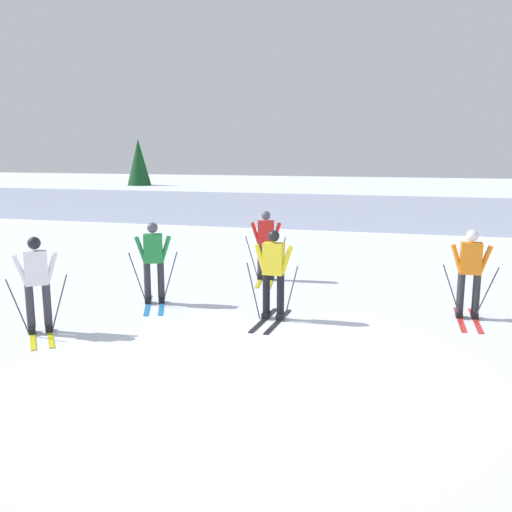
{
  "coord_description": "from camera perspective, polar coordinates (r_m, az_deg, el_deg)",
  "views": [
    {
      "loc": [
        1.98,
        -7.71,
        3.18
      ],
      "look_at": [
        -1.21,
        3.93,
        0.9
      ],
      "focal_mm": 39.7,
      "sensor_mm": 36.0,
      "label": 1
    }
  ],
  "objects": [
    {
      "name": "skier_yellow",
      "position": [
        10.61,
        1.76,
        -1.63
      ],
      "size": [
        1.0,
        1.62,
        1.71
      ],
      "color": "black",
      "rests_on": "ground"
    },
    {
      "name": "skier_white",
      "position": [
        10.52,
        -21.2,
        -2.47
      ],
      "size": [
        1.27,
        1.49,
        1.71
      ],
      "color": "gold",
      "rests_on": "ground"
    },
    {
      "name": "skier_green",
      "position": [
        11.89,
        -10.29,
        -0.45
      ],
      "size": [
        0.97,
        1.62,
        1.71
      ],
      "color": "#237AC6",
      "rests_on": "ground"
    },
    {
      "name": "skier_orange",
      "position": [
        11.39,
        20.75,
        -1.47
      ],
      "size": [
        1.0,
        1.61,
        1.71
      ],
      "color": "red",
      "rests_on": "ground"
    },
    {
      "name": "far_snow_ridge",
      "position": [
        26.48,
        11.04,
        5.17
      ],
      "size": [
        80.0,
        8.3,
        1.44
      ],
      "primitive_type": "cube",
      "color": "silver",
      "rests_on": "ground"
    },
    {
      "name": "skier_red",
      "position": [
        13.87,
        1.0,
        1.3
      ],
      "size": [
        0.99,
        1.64,
        1.71
      ],
      "color": "gold",
      "rests_on": "ground"
    },
    {
      "name": "conifer_far_right",
      "position": [
        28.56,
        -11.71,
        8.38
      ],
      "size": [
        1.6,
        1.6,
        3.69
      ],
      "color": "#513823",
      "rests_on": "ground"
    },
    {
      "name": "ground_plane",
      "position": [
        8.57,
        0.9,
        -11.08
      ],
      "size": [
        120.0,
        120.0,
        0.0
      ],
      "primitive_type": "plane",
      "color": "silver"
    }
  ]
}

